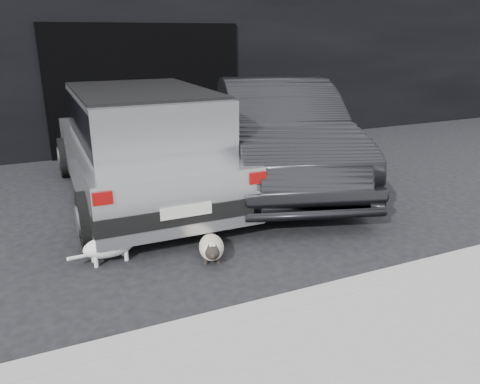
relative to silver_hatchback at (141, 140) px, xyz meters
name	(u,v)px	position (x,y,z in m)	size (l,w,h in m)	color
ground	(151,223)	(-0.18, -1.05, -0.91)	(80.00, 80.00, 0.00)	black
building_facade	(123,29)	(0.82, 4.95, 1.59)	(34.00, 4.00, 5.00)	black
garage_opening	(147,89)	(0.82, 2.94, 0.39)	(4.00, 0.10, 2.60)	black
curb	(323,297)	(0.82, -3.65, -0.85)	(18.00, 0.25, 0.12)	gray
sidewalk	(417,379)	(0.82, -4.85, -0.85)	(18.00, 2.20, 0.11)	gray
silver_hatchback	(141,140)	(0.00, 0.00, 0.00)	(2.27, 4.53, 1.67)	#ABACAF
second_car	(278,131)	(2.31, 0.00, -0.07)	(1.78, 5.09, 1.68)	black
cat_siamese	(212,248)	(0.19, -2.37, -0.78)	(0.45, 0.81, 0.29)	beige
cat_white	(112,245)	(-0.82, -1.95, -0.72)	(0.84, 0.32, 0.39)	white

